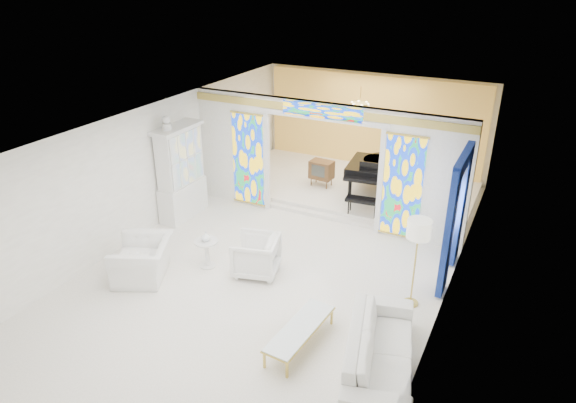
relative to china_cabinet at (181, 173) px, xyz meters
The scene contains 24 objects.
floor 3.47m from the china_cabinet, 10.50° to the right, with size 12.00×12.00×0.00m, color white.
ceiling 3.75m from the china_cabinet, 10.50° to the right, with size 7.00×12.00×0.02m, color white.
wall_back 6.30m from the china_cabinet, 59.24° to the left, with size 7.00×0.02×3.00m, color white.
wall_front 7.35m from the china_cabinet, 64.01° to the right, with size 7.00×0.02×3.00m, color white.
wall_left 0.74m from the china_cabinet, 115.42° to the right, with size 0.02×12.00×3.00m, color white.
wall_right 6.75m from the china_cabinet, ahead, with size 0.02×12.00×3.00m, color white.
partition_wall 3.54m from the china_cabinet, 23.50° to the left, with size 7.00×0.22×3.00m.
stained_glass_left 1.76m from the china_cabinet, 47.47° to the left, with size 0.90×0.04×2.40m, color gold.
stained_glass_right 5.41m from the china_cabinet, 13.85° to the left, with size 0.90×0.04×2.40m, color gold.
stained_glass_transom 3.84m from the china_cabinet, 21.91° to the left, with size 2.00×0.04×0.34m, color gold.
alcove_platform 4.88m from the china_cabinet, 47.45° to the left, with size 6.80×3.80×0.18m, color white.
gold_curtain_back 6.19m from the china_cabinet, 58.67° to the left, with size 6.70×0.10×2.90m, color #F9C856.
chandelier 5.02m from the china_cabinet, 44.89° to the left, with size 0.48×0.48×0.30m, color gold.
blue_drapes 6.63m from the china_cabinet, ahead, with size 0.14×1.85×2.65m.
china_cabinet is the anchor object (origin of this frame).
armchair_left 2.98m from the china_cabinet, 69.54° to the right, with size 1.24×1.08×0.81m, color white.
armchair_right 3.46m from the china_cabinet, 27.03° to the right, with size 0.89×0.91×0.83m, color white.
sofa 6.96m from the china_cabinet, 26.98° to the right, with size 2.58×1.01×0.75m, color white.
side_table 2.75m from the china_cabinet, 42.50° to the right, with size 0.65×0.65×0.62m.
vase 2.68m from the china_cabinet, 42.50° to the right, with size 0.20×0.20×0.20m, color silver.
coffee_table 5.81m from the china_cabinet, 33.47° to the right, with size 0.64×1.69×0.37m.
floor_lamp 6.30m from the china_cabinet, 10.73° to the right, with size 0.55×0.55×1.78m.
grand_piano 5.31m from the china_cabinet, 38.45° to the left, with size 1.78×2.77×1.06m.
tv_console 3.96m from the china_cabinet, 49.84° to the left, with size 0.66×0.48×0.73m.
Camera 1 is at (4.48, -8.84, 5.87)m, focal length 32.00 mm.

